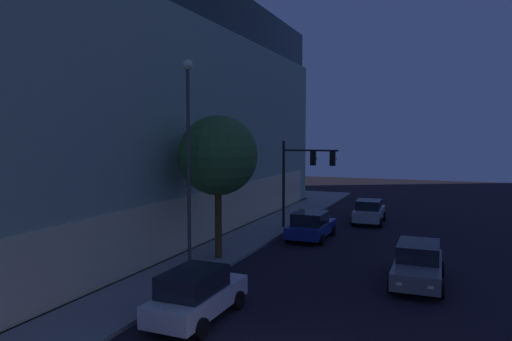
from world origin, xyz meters
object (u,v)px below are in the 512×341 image
object	(u,v)px
sidewalk_tree	(218,156)
car_white	(197,294)
modern_building	(35,112)
traffic_light_far_corner	(304,169)
car_silver	(369,211)
street_lamp_sidewalk	(188,142)
car_grey	(418,263)
car_blue	(311,225)

from	to	relation	value
sidewalk_tree	car_white	bearing A→B (deg)	-158.87
modern_building	car_white	xyz separation A→B (m)	(-10.34, -18.08, -6.83)
traffic_light_far_corner	car_silver	xyz separation A→B (m)	(4.17, -3.50, -3.18)
car_white	car_silver	bearing A→B (deg)	-7.70
street_lamp_sidewalk	car_silver	size ratio (longest dim) A/B	2.15
modern_building	car_grey	size ratio (longest dim) A/B	8.29
car_blue	traffic_light_far_corner	bearing A→B (deg)	25.87
modern_building	car_silver	xyz separation A→B (m)	(9.33, -20.74, -6.86)
traffic_light_far_corner	street_lamp_sidewalk	distance (m)	11.39
modern_building	car_grey	world-z (taller)	modern_building
traffic_light_far_corner	car_white	world-z (taller)	traffic_light_far_corner
traffic_light_far_corner	car_grey	bearing A→B (deg)	-139.55
car_white	car_blue	size ratio (longest dim) A/B	0.97
car_grey	modern_building	bearing A→B (deg)	81.88
modern_building	traffic_light_far_corner	world-z (taller)	modern_building
car_silver	street_lamp_sidewalk	bearing A→B (deg)	160.10
street_lamp_sidewalk	sidewalk_tree	size ratio (longest dim) A/B	1.33
sidewalk_tree	car_grey	xyz separation A→B (m)	(-0.07, -9.22, -4.30)
car_white	car_blue	distance (m)	13.30
car_white	car_grey	bearing A→B (deg)	-43.83
sidewalk_tree	car_blue	bearing A→B (deg)	-24.38
street_lamp_sidewalk	car_blue	distance (m)	10.63
sidewalk_tree	car_white	distance (m)	8.54
street_lamp_sidewalk	car_grey	size ratio (longest dim) A/B	1.93
modern_building	street_lamp_sidewalk	bearing A→B (deg)	-111.18
car_white	car_grey	size ratio (longest dim) A/B	0.90
car_blue	street_lamp_sidewalk	bearing A→B (deg)	160.80
sidewalk_tree	car_grey	bearing A→B (deg)	-90.44
street_lamp_sidewalk	car_silver	xyz separation A→B (m)	(15.23, -5.51, -4.97)
traffic_light_far_corner	car_blue	bearing A→B (deg)	-154.13
modern_building	car_silver	size ratio (longest dim) A/B	9.26
sidewalk_tree	car_blue	xyz separation A→B (m)	(6.40, -2.90, -4.32)
sidewalk_tree	car_white	size ratio (longest dim) A/B	1.62
modern_building	car_grey	xyz separation A→B (m)	(-3.51, -24.64, -6.87)
sidewalk_tree	car_blue	distance (m)	8.24
modern_building	traffic_light_far_corner	size ratio (longest dim) A/B	7.03
modern_building	car_grey	bearing A→B (deg)	-98.12
car_white	car_silver	world-z (taller)	car_white
traffic_light_far_corner	car_white	distance (m)	15.84
traffic_light_far_corner	street_lamp_sidewalk	size ratio (longest dim) A/B	0.61
modern_building	sidewalk_tree	bearing A→B (deg)	-102.59
traffic_light_far_corner	car_silver	world-z (taller)	traffic_light_far_corner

